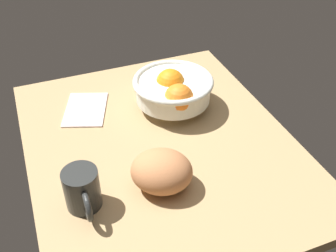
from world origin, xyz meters
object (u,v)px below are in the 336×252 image
bread_loaf (162,171)px  napkin_folded (85,109)px  fruit_bowl (173,89)px  mug (82,190)px

bread_loaf → napkin_folded: size_ratio=0.86×
fruit_bowl → mug: fruit_bowl is taller
bread_loaf → fruit_bowl: bearing=153.3°
napkin_folded → bread_loaf: bearing=15.9°
bread_loaf → mug: size_ratio=1.14×
bread_loaf → mug: mug is taller
bread_loaf → napkin_folded: 35.98cm
fruit_bowl → mug: bearing=-49.6°
fruit_bowl → bread_loaf: (26.53, -13.34, -1.73)cm
mug → bread_loaf: bearing=87.9°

